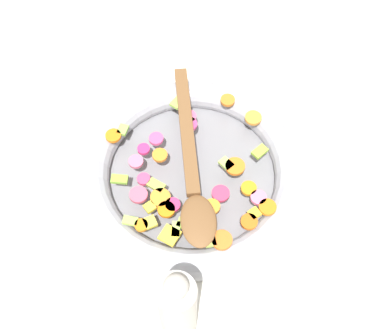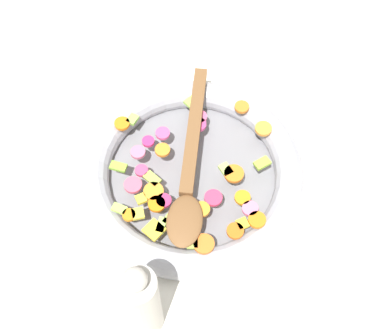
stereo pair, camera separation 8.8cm
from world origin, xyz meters
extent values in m
plane|color=silver|center=(0.00, 0.00, 0.00)|extent=(4.00, 4.00, 0.00)
cylinder|color=slate|center=(0.00, 0.00, 0.01)|extent=(0.33, 0.33, 0.01)
torus|color=#9E9EA5|center=(0.00, 0.00, 0.03)|extent=(0.38, 0.38, 0.05)
cylinder|color=orange|center=(0.06, -0.06, 0.05)|extent=(0.03, 0.03, 0.01)
cylinder|color=orange|center=(-0.02, -0.05, 0.05)|extent=(0.04, 0.04, 0.01)
cylinder|color=orange|center=(0.14, 0.03, 0.05)|extent=(0.04, 0.04, 0.01)
cylinder|color=orange|center=(0.02, 0.07, 0.05)|extent=(0.05, 0.05, 0.01)
cylinder|color=orange|center=(0.07, 0.00, 0.05)|extent=(0.03, 0.03, 0.01)
cylinder|color=orange|center=(0.08, -0.05, 0.05)|extent=(0.04, 0.04, 0.01)
cylinder|color=orange|center=(-0.07, -0.13, 0.05)|extent=(0.03, 0.03, 0.01)
cylinder|color=orange|center=(0.10, 0.11, 0.05)|extent=(0.04, 0.04, 0.01)
cylinder|color=orange|center=(0.06, 0.08, 0.05)|extent=(0.04, 0.04, 0.01)
cylinder|color=#D65E17|center=(0.12, 0.07, 0.05)|extent=(0.04, 0.04, 0.01)
cylinder|color=orange|center=(0.10, -0.09, 0.05)|extent=(0.02, 0.02, 0.01)
cylinder|color=orange|center=(-0.08, 0.12, 0.05)|extent=(0.04, 0.04, 0.01)
cylinder|color=orange|center=(-0.12, 0.08, 0.05)|extent=(0.04, 0.04, 0.01)
cylinder|color=orange|center=(0.08, 0.02, 0.05)|extent=(0.04, 0.04, 0.01)
cube|color=#A3CC4A|center=(0.11, -0.02, 0.05)|extent=(0.03, 0.04, 0.01)
cube|color=#84B738|center=(0.01, -0.12, 0.05)|extent=(0.02, 0.03, 0.01)
cube|color=#AAD15C|center=(0.01, 0.06, 0.05)|extent=(0.03, 0.03, 0.01)
cube|color=#AFD95D|center=(0.11, -0.04, 0.05)|extent=(0.03, 0.02, 0.01)
cube|color=#AAD952|center=(0.09, -0.11, 0.05)|extent=(0.02, 0.03, 0.01)
cube|color=#96AC47|center=(0.03, -0.06, 0.05)|extent=(0.03, 0.03, 0.01)
cube|color=#92D052|center=(-0.08, -0.11, 0.05)|extent=(0.03, 0.02, 0.01)
cube|color=#A2C14A|center=(0.14, 0.01, 0.05)|extent=(0.03, 0.02, 0.01)
cube|color=#9CC93B|center=(-0.01, 0.12, 0.05)|extent=(0.03, 0.03, 0.01)
cube|color=#A2D050|center=(-0.13, -0.01, 0.05)|extent=(0.03, 0.03, 0.01)
cylinder|color=#DC6887|center=(-0.02, -0.09, 0.05)|extent=(0.04, 0.04, 0.01)
cylinder|color=#D35780|center=(-0.10, 0.01, 0.05)|extent=(0.04, 0.04, 0.01)
cylinder|color=#D44B7F|center=(-0.06, -0.05, 0.05)|extent=(0.03, 0.03, 0.01)
cylinder|color=#C83060|center=(0.07, -0.04, 0.05)|extent=(0.03, 0.03, 0.01)
cylinder|color=#DA556D|center=(0.05, -0.09, 0.05)|extent=(0.03, 0.03, 0.01)
cylinder|color=pink|center=(0.08, 0.10, 0.05)|extent=(0.03, 0.03, 0.01)
cylinder|color=#DB3659|center=(0.06, 0.04, 0.05)|extent=(0.04, 0.04, 0.01)
cylinder|color=#D62E6B|center=(-0.04, -0.08, 0.05)|extent=(0.02, 0.02, 0.01)
cylinder|color=#CF407B|center=(-0.08, 0.01, 0.05)|extent=(0.03, 0.03, 0.01)
cylinder|color=#D7416B|center=(0.02, -0.08, 0.05)|extent=(0.03, 0.03, 0.01)
cube|color=gold|center=(0.10, 0.08, 0.05)|extent=(0.02, 0.02, 0.01)
cube|color=yellow|center=(0.10, -0.08, 0.05)|extent=(0.02, 0.02, 0.01)
cube|color=yellow|center=(0.07, -0.08, 0.05)|extent=(0.02, 0.02, 0.01)
cube|color=yellow|center=(0.12, -0.05, 0.05)|extent=(0.04, 0.04, 0.01)
cube|color=brown|center=(-0.06, 0.00, 0.06)|extent=(0.26, 0.04, 0.01)
ellipsoid|color=brown|center=(0.11, -0.01, 0.06)|extent=(0.09, 0.06, 0.01)
cylinder|color=#B2ADA3|center=(0.25, -0.06, 0.09)|extent=(0.05, 0.05, 0.18)
sphere|color=#B2ADA3|center=(0.25, -0.06, 0.19)|extent=(0.03, 0.03, 0.03)
camera|label=1|loc=(0.44, -0.07, 0.81)|focal=50.00mm
camera|label=2|loc=(0.45, 0.02, 0.81)|focal=50.00mm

